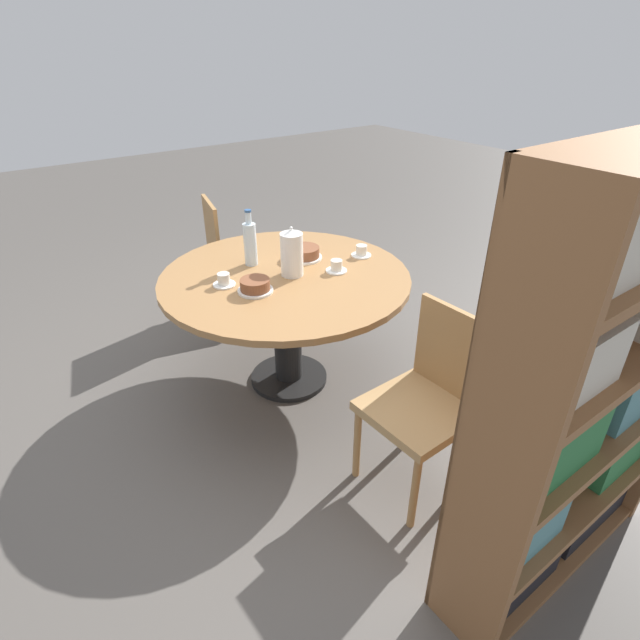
{
  "coord_description": "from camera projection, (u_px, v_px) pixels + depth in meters",
  "views": [
    {
      "loc": [
        1.32,
        2.11,
        1.86
      ],
      "look_at": [
        0.0,
        0.32,
        0.57
      ],
      "focal_mm": 28.0,
      "sensor_mm": 36.0,
      "label": 1
    }
  ],
  "objects": [
    {
      "name": "ground_plane",
      "position": [
        289.0,
        379.0,
        3.08
      ],
      "size": [
        14.0,
        14.0,
        0.0
      ],
      "primitive_type": "plane",
      "color": "#56514C"
    },
    {
      "name": "dining_table",
      "position": [
        286.0,
        295.0,
        2.79
      ],
      "size": [
        1.37,
        1.37,
        0.71
      ],
      "color": "black",
      "rests_on": "ground_plane"
    },
    {
      "name": "chair_a",
      "position": [
        233.0,
        252.0,
        3.63
      ],
      "size": [
        0.51,
        0.51,
        0.86
      ],
      "rotation": [
        0.0,
        0.0,
        4.47
      ],
      "color": "#A87A47",
      "rests_on": "ground_plane"
    },
    {
      "name": "chair_b",
      "position": [
        428.0,
        398.0,
        2.19
      ],
      "size": [
        0.43,
        0.43,
        0.86
      ],
      "rotation": [
        0.0,
        0.0,
        7.87
      ],
      "color": "#A87A47",
      "rests_on": "ground_plane"
    },
    {
      "name": "bookshelf",
      "position": [
        584.0,
        399.0,
        1.66
      ],
      "size": [
        1.05,
        0.28,
        1.64
      ],
      "rotation": [
        0.0,
        0.0,
        3.14
      ],
      "color": "brown",
      "rests_on": "ground_plane"
    },
    {
      "name": "coffee_pot",
      "position": [
        292.0,
        253.0,
        2.66
      ],
      "size": [
        0.12,
        0.12,
        0.27
      ],
      "color": "white",
      "rests_on": "dining_table"
    },
    {
      "name": "water_bottle",
      "position": [
        250.0,
        243.0,
        2.78
      ],
      "size": [
        0.07,
        0.07,
        0.32
      ],
      "color": "silver",
      "rests_on": "dining_table"
    },
    {
      "name": "cake_main",
      "position": [
        304.0,
        253.0,
        2.9
      ],
      "size": [
        0.21,
        0.21,
        0.07
      ],
      "color": "white",
      "rests_on": "dining_table"
    },
    {
      "name": "cake_second",
      "position": [
        255.0,
        286.0,
        2.53
      ],
      "size": [
        0.18,
        0.18,
        0.07
      ],
      "color": "white",
      "rests_on": "dining_table"
    },
    {
      "name": "cup_a",
      "position": [
        336.0,
        267.0,
        2.75
      ],
      "size": [
        0.12,
        0.12,
        0.07
      ],
      "color": "white",
      "rests_on": "dining_table"
    },
    {
      "name": "cup_b",
      "position": [
        361.0,
        252.0,
        2.94
      ],
      "size": [
        0.12,
        0.12,
        0.07
      ],
      "color": "white",
      "rests_on": "dining_table"
    },
    {
      "name": "cup_c",
      "position": [
        224.0,
        281.0,
        2.59
      ],
      "size": [
        0.12,
        0.12,
        0.07
      ],
      "color": "white",
      "rests_on": "dining_table"
    }
  ]
}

